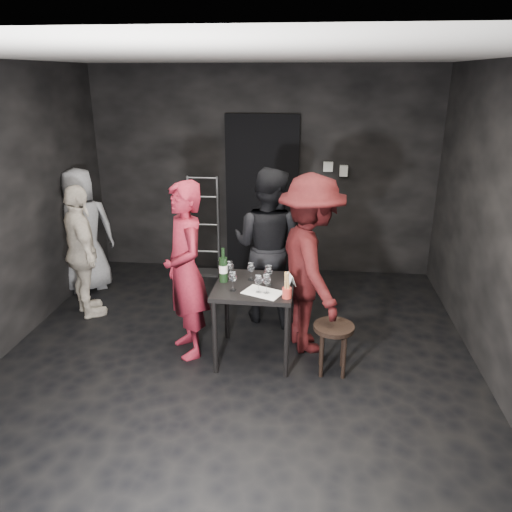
# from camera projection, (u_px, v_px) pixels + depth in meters

# --- Properties ---
(floor) EXTENTS (4.50, 5.00, 0.02)m
(floor) POSITION_uv_depth(u_px,v_px,m) (236.00, 364.00, 4.69)
(floor) COLOR black
(floor) RESTS_ON ground
(ceiling) EXTENTS (4.50, 5.00, 0.02)m
(ceiling) POSITION_uv_depth(u_px,v_px,m) (231.00, 55.00, 3.77)
(ceiling) COLOR silver
(ceiling) RESTS_ON ground
(wall_back) EXTENTS (4.50, 0.04, 2.70)m
(wall_back) POSITION_uv_depth(u_px,v_px,m) (263.00, 172.00, 6.56)
(wall_back) COLOR black
(wall_back) RESTS_ON ground
(wall_front) EXTENTS (4.50, 0.04, 2.70)m
(wall_front) POSITION_uv_depth(u_px,v_px,m) (133.00, 414.00, 1.90)
(wall_front) COLOR black
(wall_front) RESTS_ON ground
(wall_right) EXTENTS (0.04, 5.00, 2.70)m
(wall_right) POSITION_uv_depth(u_px,v_px,m) (511.00, 235.00, 4.00)
(wall_right) COLOR black
(wall_right) RESTS_ON ground
(doorway) EXTENTS (0.95, 0.10, 2.10)m
(doorway) POSITION_uv_depth(u_px,v_px,m) (262.00, 196.00, 6.61)
(doorway) COLOR black
(doorway) RESTS_ON ground
(wallbox_upper) EXTENTS (0.12, 0.06, 0.12)m
(wallbox_upper) POSITION_uv_depth(u_px,v_px,m) (328.00, 167.00, 6.39)
(wallbox_upper) COLOR #B7B7B2
(wallbox_upper) RESTS_ON wall_back
(wallbox_lower) EXTENTS (0.10, 0.06, 0.14)m
(wallbox_lower) POSITION_uv_depth(u_px,v_px,m) (344.00, 171.00, 6.39)
(wallbox_lower) COLOR #B7B7B2
(wallbox_lower) RESTS_ON wall_back
(hand_truck) EXTENTS (0.44, 0.36, 1.31)m
(hand_truck) POSITION_uv_depth(u_px,v_px,m) (204.00, 255.00, 6.83)
(hand_truck) COLOR #B2B2B7
(hand_truck) RESTS_ON floor
(tasting_table) EXTENTS (0.72, 0.72, 0.75)m
(tasting_table) POSITION_uv_depth(u_px,v_px,m) (254.00, 294.00, 4.61)
(tasting_table) COLOR black
(tasting_table) RESTS_ON floor
(stool) EXTENTS (0.36, 0.36, 0.47)m
(stool) POSITION_uv_depth(u_px,v_px,m) (333.00, 334.00, 4.45)
(stool) COLOR black
(stool) RESTS_ON floor
(server_red) EXTENTS (0.75, 0.83, 1.90)m
(server_red) POSITION_uv_depth(u_px,v_px,m) (185.00, 260.00, 4.60)
(server_red) COLOR maroon
(server_red) RESTS_ON floor
(woman_black) EXTENTS (1.03, 0.78, 1.89)m
(woman_black) POSITION_uv_depth(u_px,v_px,m) (268.00, 237.00, 5.28)
(woman_black) COLOR black
(woman_black) RESTS_ON floor
(man_maroon) EXTENTS (0.99, 1.42, 2.00)m
(man_maroon) POSITION_uv_depth(u_px,v_px,m) (311.00, 252.00, 4.67)
(man_maroon) COLOR #370C0D
(man_maroon) RESTS_ON floor
(bystander_cream) EXTENTS (0.86, 0.93, 1.47)m
(bystander_cream) POSITION_uv_depth(u_px,v_px,m) (82.00, 253.00, 5.42)
(bystander_cream) COLOR beige
(bystander_cream) RESTS_ON floor
(bystander_grey) EXTENTS (0.87, 0.77, 1.58)m
(bystander_grey) POSITION_uv_depth(u_px,v_px,m) (83.00, 229.00, 6.07)
(bystander_grey) COLOR gray
(bystander_grey) RESTS_ON floor
(tasting_mat) EXTENTS (0.39, 0.34, 0.00)m
(tasting_mat) POSITION_uv_depth(u_px,v_px,m) (263.00, 292.00, 4.41)
(tasting_mat) COLOR white
(tasting_mat) RESTS_ON tasting_table
(wine_glass_a) EXTENTS (0.08, 0.08, 0.19)m
(wine_glass_a) POSITION_uv_depth(u_px,v_px,m) (233.00, 280.00, 4.42)
(wine_glass_a) COLOR white
(wine_glass_a) RESTS_ON tasting_table
(wine_glass_b) EXTENTS (0.09, 0.09, 0.20)m
(wine_glass_b) POSITION_uv_depth(u_px,v_px,m) (229.00, 270.00, 4.65)
(wine_glass_b) COLOR white
(wine_glass_b) RESTS_ON tasting_table
(wine_glass_c) EXTENTS (0.08, 0.08, 0.19)m
(wine_glass_c) POSITION_uv_depth(u_px,v_px,m) (251.00, 271.00, 4.65)
(wine_glass_c) COLOR white
(wine_glass_c) RESTS_ON tasting_table
(wine_glass_d) EXTENTS (0.07, 0.07, 0.18)m
(wine_glass_d) POSITION_uv_depth(u_px,v_px,m) (258.00, 283.00, 4.38)
(wine_glass_d) COLOR white
(wine_glass_d) RESTS_ON tasting_table
(wine_glass_e) EXTENTS (0.10, 0.10, 0.20)m
(wine_glass_e) POSITION_uv_depth(u_px,v_px,m) (267.00, 283.00, 4.36)
(wine_glass_e) COLOR white
(wine_glass_e) RESTS_ON tasting_table
(wine_glass_f) EXTENTS (0.09, 0.09, 0.21)m
(wine_glass_f) POSITION_uv_depth(u_px,v_px,m) (268.00, 274.00, 4.53)
(wine_glass_f) COLOR white
(wine_glass_f) RESTS_ON tasting_table
(wine_bottle) EXTENTS (0.08, 0.08, 0.33)m
(wine_bottle) POSITION_uv_depth(u_px,v_px,m) (223.00, 269.00, 4.60)
(wine_bottle) COLOR black
(wine_bottle) RESTS_ON tasting_table
(breadstick_cup) EXTENTS (0.08, 0.08, 0.25)m
(breadstick_cup) POSITION_uv_depth(u_px,v_px,m) (287.00, 285.00, 4.27)
(breadstick_cup) COLOR #B83026
(breadstick_cup) RESTS_ON tasting_table
(reserved_card) EXTENTS (0.12, 0.16, 0.10)m
(reserved_card) POSITION_uv_depth(u_px,v_px,m) (289.00, 279.00, 4.56)
(reserved_card) COLOR white
(reserved_card) RESTS_ON tasting_table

